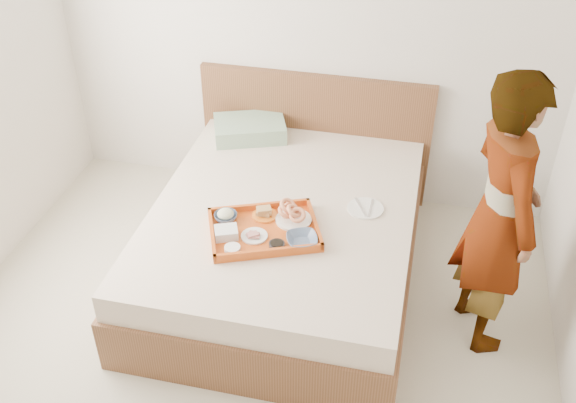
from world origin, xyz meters
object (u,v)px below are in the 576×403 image
at_px(bed, 284,241).
at_px(person, 500,215).
at_px(dinner_plate, 365,208).
at_px(tray, 264,229).

bearing_deg(bed, person, -9.55).
distance_m(bed, dinner_plate, 0.56).
bearing_deg(tray, bed, 56.89).
relative_size(bed, dinner_plate, 9.17).
height_order(bed, dinner_plate, dinner_plate).
bearing_deg(dinner_plate, bed, -169.55).
height_order(tray, dinner_plate, tray).
relative_size(bed, tray, 3.28).
relative_size(bed, person, 1.22).
relative_size(tray, dinner_plate, 2.80).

